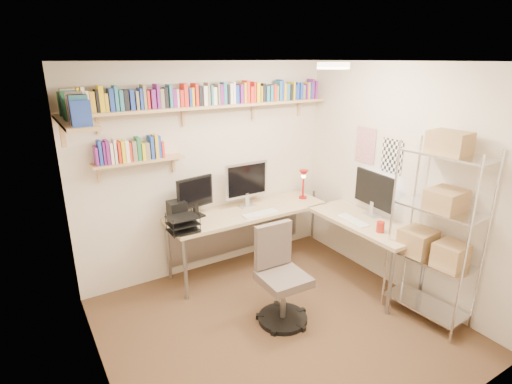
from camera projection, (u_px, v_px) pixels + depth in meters
ground at (279, 326)px, 3.96m from camera, size 3.20×3.20×0.00m
room_shell at (282, 176)px, 3.47m from camera, size 3.24×3.04×2.52m
wall_shelves at (177, 109)px, 4.15m from camera, size 3.12×1.09×0.80m
corner_desk at (269, 215)px, 4.72m from camera, size 2.37×1.97×1.34m
office_chair at (280, 282)px, 3.96m from camera, size 0.52×0.53×0.99m
wire_rack at (438, 218)px, 3.77m from camera, size 0.45×0.81×1.91m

